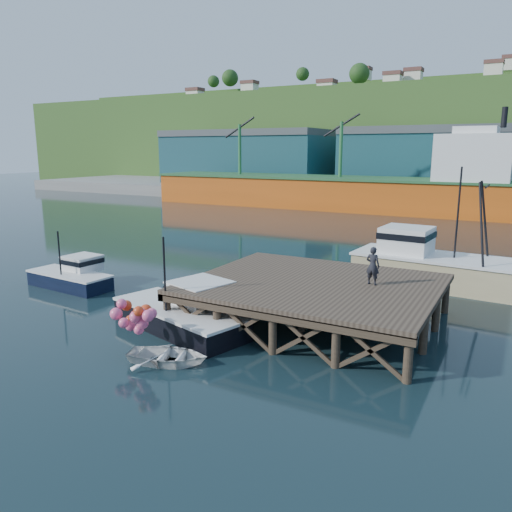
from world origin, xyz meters
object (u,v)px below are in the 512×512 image
Objects in this scene: dinghy at (168,356)px; dockworker at (373,266)px; trawler at (441,262)px; boat_navy at (73,275)px; boat_black at (184,311)px.

dockworker reaches higher than dinghy.
boat_navy is at bearing -146.69° from trawler.
dockworker is (6.03, 8.52, 2.73)m from dinghy.
dockworker is at bearing 10.30° from boat_navy.
dockworker is (7.97, 4.76, 2.21)m from boat_black.
dinghy is (12.77, -6.46, -0.40)m from boat_navy.
dinghy is at bearing -22.78° from boat_navy.
trawler is at bearing 71.17° from boat_black.
trawler is 19.56m from dinghy.
boat_black is 9.54m from dockworker.
dockworker is (18.80, 2.06, 2.33)m from boat_navy.
boat_black is at bearing 38.67° from dockworker.
boat_black reaches higher than dinghy.
trawler is 9.63m from dockworker.
trawler is 3.48× the size of dinghy.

